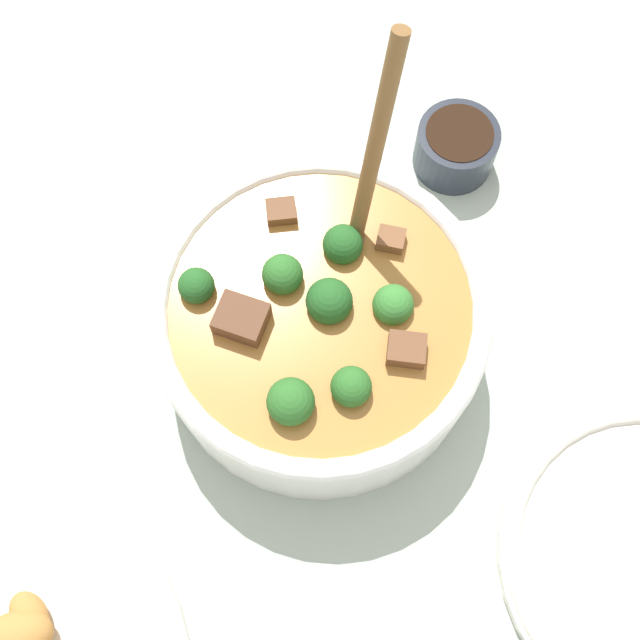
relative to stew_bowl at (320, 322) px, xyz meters
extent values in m
plane|color=#ADBCAD|center=(0.00, 0.00, -0.05)|extent=(4.00, 4.00, 0.00)
cylinder|color=white|center=(0.00, 0.00, -0.01)|extent=(0.25, 0.25, 0.09)
torus|color=white|center=(0.00, 0.00, 0.03)|extent=(0.25, 0.25, 0.02)
cylinder|color=#B27533|center=(0.00, 0.00, 0.01)|extent=(0.23, 0.23, 0.05)
sphere|color=#387F33|center=(0.01, 0.05, 0.04)|extent=(0.03, 0.03, 0.03)
cylinder|color=#6B9956|center=(0.01, 0.05, 0.02)|extent=(0.01, 0.01, 0.01)
sphere|color=#2D6B28|center=(0.07, -0.04, 0.04)|extent=(0.03, 0.03, 0.03)
cylinder|color=#6B9956|center=(0.07, -0.04, 0.02)|extent=(0.01, 0.01, 0.02)
sphere|color=#2D6B28|center=(0.07, 0.01, 0.04)|extent=(0.03, 0.03, 0.03)
cylinder|color=#6B9956|center=(0.07, 0.01, 0.02)|extent=(0.01, 0.01, 0.01)
sphere|color=#235B23|center=(-0.04, 0.03, 0.04)|extent=(0.03, 0.03, 0.03)
cylinder|color=#6B9956|center=(-0.04, 0.03, 0.02)|extent=(0.01, 0.01, 0.01)
sphere|color=#235B23|center=(0.00, 0.01, 0.04)|extent=(0.03, 0.03, 0.03)
cylinder|color=#6B9956|center=(0.00, 0.01, 0.02)|extent=(0.01, 0.01, 0.02)
sphere|color=#235B23|center=(-0.03, -0.08, 0.04)|extent=(0.03, 0.03, 0.03)
cylinder|color=#6B9956|center=(-0.03, -0.08, 0.02)|extent=(0.01, 0.01, 0.01)
sphere|color=#2D6B28|center=(-0.03, -0.02, 0.04)|extent=(0.03, 0.03, 0.03)
cylinder|color=#6B9956|center=(-0.03, -0.02, 0.02)|extent=(0.01, 0.01, 0.01)
cube|color=brown|center=(-0.04, 0.06, 0.04)|extent=(0.02, 0.03, 0.02)
cube|color=brown|center=(0.00, -0.06, 0.04)|extent=(0.04, 0.05, 0.03)
cube|color=brown|center=(-0.08, -0.01, 0.03)|extent=(0.02, 0.02, 0.02)
cube|color=brown|center=(0.05, 0.05, 0.04)|extent=(0.03, 0.03, 0.02)
ellipsoid|color=brown|center=(-0.05, 0.04, 0.03)|extent=(0.04, 0.03, 0.01)
cylinder|color=brown|center=(-0.07, 0.05, 0.12)|extent=(0.06, 0.05, 0.18)
cylinder|color=#232833|center=(-0.15, 0.15, -0.03)|extent=(0.07, 0.07, 0.04)
cylinder|color=black|center=(-0.15, 0.15, -0.02)|extent=(0.06, 0.06, 0.02)
ellipsoid|color=#BC7F3D|center=(0.17, -0.26, -0.03)|extent=(0.04, 0.05, 0.03)
ellipsoid|color=#BC7F3D|center=(0.16, -0.25, -0.03)|extent=(0.04, 0.04, 0.02)
camera|label=1|loc=(0.21, -0.05, 0.58)|focal=45.00mm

